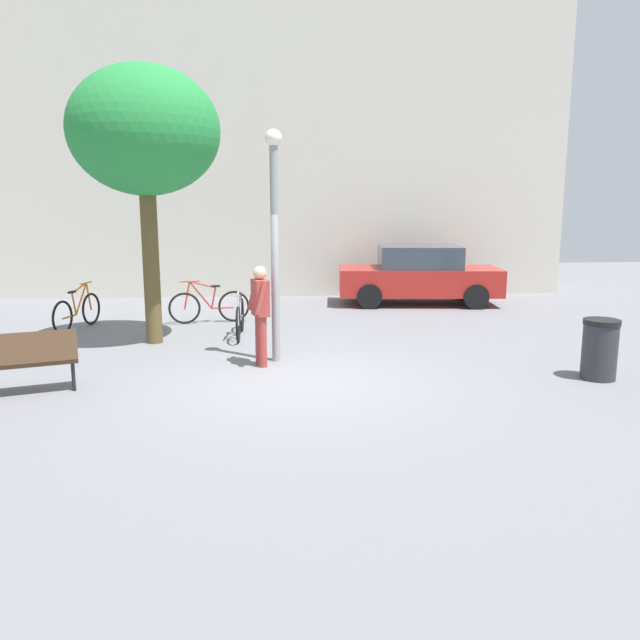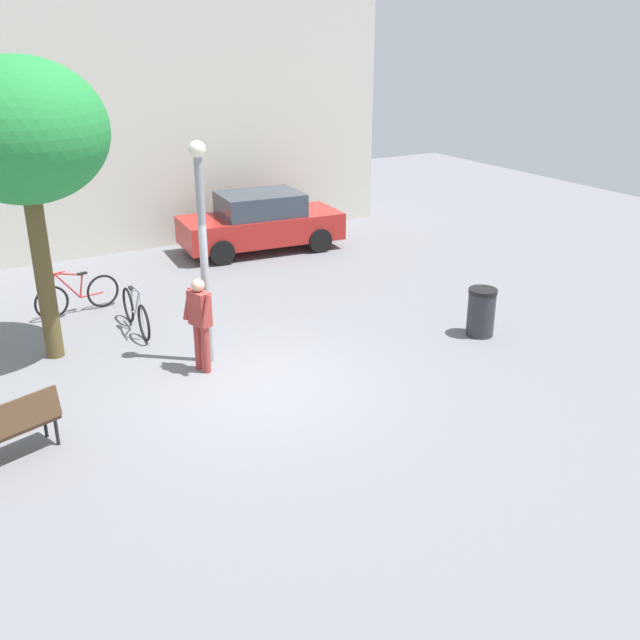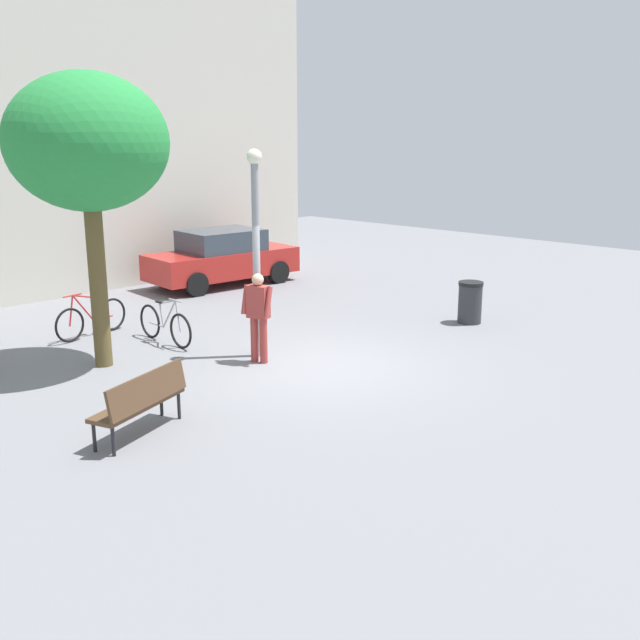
{
  "view_description": "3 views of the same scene",
  "coord_description": "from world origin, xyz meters",
  "px_view_note": "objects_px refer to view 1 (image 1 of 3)",
  "views": [
    {
      "loc": [
        -0.32,
        -9.31,
        2.72
      ],
      "look_at": [
        0.34,
        -0.38,
        1.03
      ],
      "focal_mm": 35.56,
      "sensor_mm": 36.0,
      "label": 1
    },
    {
      "loc": [
        -4.42,
        -9.77,
        5.48
      ],
      "look_at": [
        1.52,
        0.54,
        0.69
      ],
      "focal_mm": 40.46,
      "sensor_mm": 36.0,
      "label": 2
    },
    {
      "loc": [
        -9.11,
        -8.79,
        4.1
      ],
      "look_at": [
        0.61,
        0.56,
        0.68
      ],
      "focal_mm": 41.06,
      "sensor_mm": 36.0,
      "label": 3
    }
  ],
  "objects_px": {
    "person_by_lamppost": "(260,309)",
    "plaza_tree": "(145,133)",
    "lamppost": "(275,228)",
    "park_bench": "(17,358)",
    "parked_car_red": "(419,275)",
    "bicycle_red": "(209,306)",
    "bicycle_silver": "(240,318)",
    "trash_bin": "(600,349)",
    "bicycle_orange": "(78,312)"
  },
  "relations": [
    {
      "from": "bicycle_orange",
      "to": "trash_bin",
      "type": "height_order",
      "value": "bicycle_orange"
    },
    {
      "from": "person_by_lamppost",
      "to": "trash_bin",
      "type": "relative_size",
      "value": 1.78
    },
    {
      "from": "person_by_lamppost",
      "to": "bicycle_red",
      "type": "xyz_separation_m",
      "value": [
        -1.23,
        3.87,
        -0.58
      ]
    },
    {
      "from": "person_by_lamppost",
      "to": "park_bench",
      "type": "height_order",
      "value": "person_by_lamppost"
    },
    {
      "from": "lamppost",
      "to": "park_bench",
      "type": "height_order",
      "value": "lamppost"
    },
    {
      "from": "bicycle_red",
      "to": "trash_bin",
      "type": "relative_size",
      "value": 1.91
    },
    {
      "from": "plaza_tree",
      "to": "bicycle_red",
      "type": "relative_size",
      "value": 2.88
    },
    {
      "from": "park_bench",
      "to": "bicycle_red",
      "type": "relative_size",
      "value": 0.93
    },
    {
      "from": "plaza_tree",
      "to": "person_by_lamppost",
      "type": "bearing_deg",
      "value": -42.29
    },
    {
      "from": "trash_bin",
      "to": "parked_car_red",
      "type": "bearing_deg",
      "value": 98.87
    },
    {
      "from": "person_by_lamppost",
      "to": "bicycle_silver",
      "type": "height_order",
      "value": "person_by_lamppost"
    },
    {
      "from": "lamppost",
      "to": "bicycle_orange",
      "type": "height_order",
      "value": "lamppost"
    },
    {
      "from": "lamppost",
      "to": "person_by_lamppost",
      "type": "relative_size",
      "value": 2.31
    },
    {
      "from": "bicycle_red",
      "to": "bicycle_orange",
      "type": "relative_size",
      "value": 1.02
    },
    {
      "from": "bicycle_orange",
      "to": "parked_car_red",
      "type": "xyz_separation_m",
      "value": [
        8.04,
        2.82,
        0.39
      ]
    },
    {
      "from": "parked_car_red",
      "to": "person_by_lamppost",
      "type": "bearing_deg",
      "value": -123.53
    },
    {
      "from": "bicycle_silver",
      "to": "trash_bin",
      "type": "height_order",
      "value": "bicycle_silver"
    },
    {
      "from": "park_bench",
      "to": "bicycle_orange",
      "type": "xyz_separation_m",
      "value": [
        -0.57,
        4.73,
        -0.16
      ]
    },
    {
      "from": "plaza_tree",
      "to": "bicycle_silver",
      "type": "height_order",
      "value": "plaza_tree"
    },
    {
      "from": "bicycle_orange",
      "to": "parked_car_red",
      "type": "height_order",
      "value": "parked_car_red"
    },
    {
      "from": "trash_bin",
      "to": "bicycle_silver",
      "type": "bearing_deg",
      "value": 148.23
    },
    {
      "from": "plaza_tree",
      "to": "parked_car_red",
      "type": "relative_size",
      "value": 1.19
    },
    {
      "from": "person_by_lamppost",
      "to": "plaza_tree",
      "type": "distance_m",
      "value": 4.11
    },
    {
      "from": "lamppost",
      "to": "parked_car_red",
      "type": "distance_m",
      "value": 7.13
    },
    {
      "from": "plaza_tree",
      "to": "bicycle_red",
      "type": "distance_m",
      "value": 4.15
    },
    {
      "from": "bicycle_silver",
      "to": "bicycle_orange",
      "type": "height_order",
      "value": "same"
    },
    {
      "from": "bicycle_silver",
      "to": "trash_bin",
      "type": "bearing_deg",
      "value": -31.77
    },
    {
      "from": "park_bench",
      "to": "parked_car_red",
      "type": "relative_size",
      "value": 0.38
    },
    {
      "from": "lamppost",
      "to": "bicycle_red",
      "type": "height_order",
      "value": "lamppost"
    },
    {
      "from": "bicycle_red",
      "to": "bicycle_orange",
      "type": "bearing_deg",
      "value": -168.77
    },
    {
      "from": "lamppost",
      "to": "park_bench",
      "type": "relative_size",
      "value": 2.32
    },
    {
      "from": "bicycle_orange",
      "to": "trash_bin",
      "type": "bearing_deg",
      "value": -26.23
    },
    {
      "from": "park_bench",
      "to": "bicycle_silver",
      "type": "height_order",
      "value": "bicycle_silver"
    },
    {
      "from": "lamppost",
      "to": "trash_bin",
      "type": "bearing_deg",
      "value": -16.87
    },
    {
      "from": "lamppost",
      "to": "trash_bin",
      "type": "distance_m",
      "value": 5.49
    },
    {
      "from": "lamppost",
      "to": "bicycle_silver",
      "type": "distance_m",
      "value": 2.85
    },
    {
      "from": "plaza_tree",
      "to": "bicycle_orange",
      "type": "distance_m",
      "value": 4.26
    },
    {
      "from": "bicycle_silver",
      "to": "bicycle_orange",
      "type": "relative_size",
      "value": 1.03
    },
    {
      "from": "person_by_lamppost",
      "to": "parked_car_red",
      "type": "xyz_separation_m",
      "value": [
        4.07,
        6.15,
        -0.19
      ]
    },
    {
      "from": "bicycle_silver",
      "to": "bicycle_orange",
      "type": "xyz_separation_m",
      "value": [
        -3.5,
        1.01,
        -0.0
      ]
    },
    {
      "from": "lamppost",
      "to": "person_by_lamppost",
      "type": "height_order",
      "value": "lamppost"
    },
    {
      "from": "park_bench",
      "to": "trash_bin",
      "type": "xyz_separation_m",
      "value": [
        8.61,
        0.21,
        -0.07
      ]
    },
    {
      "from": "bicycle_silver",
      "to": "bicycle_red",
      "type": "height_order",
      "value": "same"
    },
    {
      "from": "person_by_lamppost",
      "to": "parked_car_red",
      "type": "distance_m",
      "value": 7.38
    },
    {
      "from": "lamppost",
      "to": "bicycle_red",
      "type": "xyz_separation_m",
      "value": [
        -1.49,
        3.56,
        -1.88
      ]
    },
    {
      "from": "person_by_lamppost",
      "to": "bicycle_orange",
      "type": "height_order",
      "value": "person_by_lamppost"
    },
    {
      "from": "bicycle_red",
      "to": "park_bench",
      "type": "bearing_deg",
      "value": -112.24
    },
    {
      "from": "plaza_tree",
      "to": "park_bench",
      "type": "bearing_deg",
      "value": -111.34
    },
    {
      "from": "lamppost",
      "to": "parked_car_red",
      "type": "height_order",
      "value": "lamppost"
    },
    {
      "from": "park_bench",
      "to": "trash_bin",
      "type": "height_order",
      "value": "trash_bin"
    }
  ]
}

